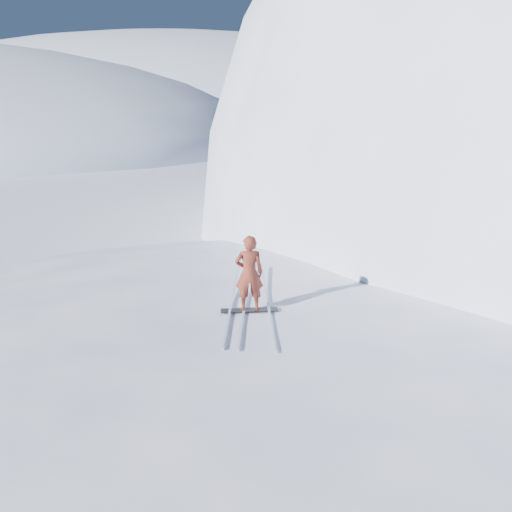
{
  "coord_description": "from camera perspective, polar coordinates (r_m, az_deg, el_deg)",
  "views": [
    {
      "loc": [
        0.62,
        -9.25,
        7.75
      ],
      "look_at": [
        -1.7,
        4.56,
        3.5
      ],
      "focal_mm": 40.0,
      "sensor_mm": 36.0,
      "label": 1
    }
  ],
  "objects": [
    {
      "name": "wind_bumps",
      "position": [
        13.81,
        3.14,
        -17.29
      ],
      "size": [
        16.0,
        14.4,
        1.0
      ],
      "color": "white",
      "rests_on": "ground"
    },
    {
      "name": "snowboarder",
      "position": [
        13.74,
        -0.69,
        -1.73
      ],
      "size": [
        0.78,
        0.61,
        1.88
      ],
      "primitive_type": "imported",
      "rotation": [
        0.0,
        0.0,
        3.39
      ],
      "color": "maroon",
      "rests_on": "snowboard"
    },
    {
      "name": "board_tracks",
      "position": [
        14.81,
        -0.76,
        -4.21
      ],
      "size": [
        1.99,
        5.96,
        0.04
      ],
      "color": "silver",
      "rests_on": "ground"
    },
    {
      "name": "ground",
      "position": [
        12.08,
        4.76,
        -23.09
      ],
      "size": [
        400.0,
        400.0,
        0.0
      ],
      "primitive_type": "plane",
      "color": "white",
      "rests_on": "ground"
    },
    {
      "name": "far_ridge_c",
      "position": [
        126.21,
        -9.53,
        13.15
      ],
      "size": [
        140.0,
        90.0,
        36.0
      ],
      "primitive_type": "ellipsoid",
      "color": "white",
      "rests_on": "ground"
    },
    {
      "name": "near_ridge",
      "position": [
        14.5,
        9.92,
        -15.71
      ],
      "size": [
        36.0,
        28.0,
        4.8
      ],
      "primitive_type": "ellipsoid",
      "color": "white",
      "rests_on": "ground"
    },
    {
      "name": "snowboard",
      "position": [
        14.07,
        -0.68,
        -5.42
      ],
      "size": [
        1.43,
        0.6,
        0.02
      ],
      "primitive_type": "cube",
      "rotation": [
        0.0,
        0.0,
        0.25
      ],
      "color": "black",
      "rests_on": "near_ridge"
    }
  ]
}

